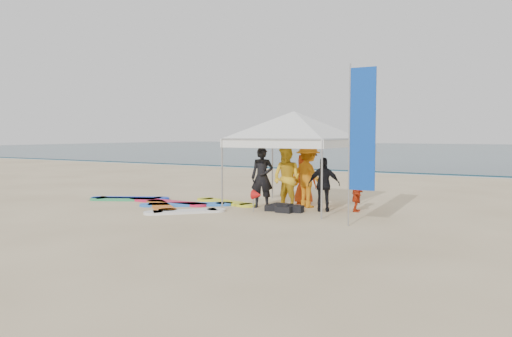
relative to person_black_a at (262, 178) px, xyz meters
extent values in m
plane|color=beige|center=(-0.01, -2.91, -0.91)|extent=(120.00, 120.00, 0.00)
cube|color=#0C2633|center=(-0.01, 57.09, -0.87)|extent=(160.00, 84.00, 0.08)
cube|color=silver|center=(-0.01, 15.29, -0.91)|extent=(160.00, 1.20, 0.01)
imported|color=black|center=(0.00, 0.00, 0.00)|extent=(0.77, 0.64, 1.82)
imported|color=yellow|center=(0.82, 0.01, 0.02)|extent=(1.03, 0.88, 1.85)
imported|color=orange|center=(1.16, 0.76, 0.04)|extent=(1.42, 1.16, 1.91)
imported|color=black|center=(1.90, 0.23, -0.14)|extent=(0.98, 0.67, 1.55)
imported|color=#CB4012|center=(0.79, 1.29, -0.11)|extent=(0.87, 0.66, 1.60)
imported|color=red|center=(2.70, 0.71, -0.42)|extent=(0.50, 0.96, 0.99)
cylinder|color=#A5A5A8|center=(-0.77, 2.10, 0.12)|extent=(0.05, 0.05, 2.07)
cylinder|color=#A5A5A8|center=(2.33, 2.10, 0.12)|extent=(0.05, 0.05, 2.07)
cylinder|color=#A5A5A8|center=(-0.77, -1.01, 0.12)|extent=(0.05, 0.05, 2.07)
cylinder|color=#A5A5A8|center=(2.33, -1.01, 0.12)|extent=(0.05, 0.05, 2.07)
cube|color=white|center=(0.78, -1.01, 1.04)|extent=(3.21, 0.02, 0.24)
cube|color=white|center=(0.78, 2.10, 1.04)|extent=(3.21, 0.02, 0.24)
cube|color=white|center=(-0.77, 0.55, 1.04)|extent=(0.02, 3.21, 0.24)
cube|color=white|center=(2.33, 0.55, 1.04)|extent=(0.02, 3.21, 0.24)
pyramid|color=white|center=(0.78, 0.55, 1.99)|extent=(4.39, 4.39, 0.83)
cylinder|color=#A5A5A8|center=(3.27, -1.58, 1.03)|extent=(0.04, 0.04, 3.88)
cube|color=#0A3DAE|center=(3.59, -1.58, 1.42)|extent=(0.61, 0.03, 2.89)
cylinder|color=#A5A5A8|center=(0.20, -0.86, -0.61)|extent=(0.02, 0.02, 0.60)
cone|color=red|center=(0.32, -0.86, -0.41)|extent=(0.28, 0.28, 0.28)
cube|color=black|center=(0.85, -0.35, -0.80)|extent=(0.58, 0.39, 0.22)
cube|color=black|center=(1.01, -0.51, -0.82)|extent=(0.46, 0.31, 0.18)
cube|color=black|center=(0.57, -0.33, -0.83)|extent=(0.61, 0.55, 0.16)
cube|color=black|center=(1.30, -0.33, -0.81)|extent=(0.37, 0.27, 0.20)
cube|color=blue|center=(-4.81, -0.59, -0.88)|extent=(2.16, 1.46, 0.07)
cube|color=blue|center=(-2.23, -0.82, -0.88)|extent=(2.22, 1.79, 0.07)
cube|color=#2B9E5E|center=(-4.83, -0.86, -0.88)|extent=(1.82, 1.25, 0.07)
cube|color=white|center=(-1.40, -1.94, -0.88)|extent=(1.62, 1.65, 0.07)
cube|color=orange|center=(-2.73, -1.43, -0.88)|extent=(1.94, 1.71, 0.07)
cube|color=#DF1A48|center=(-3.12, -0.67, -0.88)|extent=(2.58, 0.61, 0.07)
cube|color=yellow|center=(-1.47, 0.23, -0.88)|extent=(2.09, 1.02, 0.07)
camera|label=1|loc=(7.28, -13.01, 1.31)|focal=35.00mm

